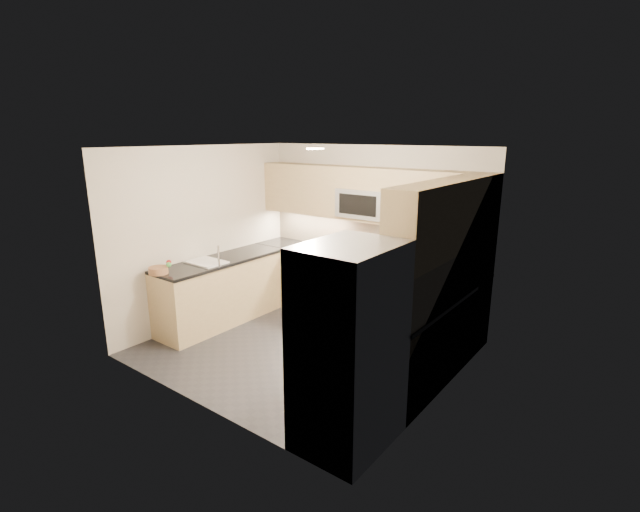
{
  "coord_description": "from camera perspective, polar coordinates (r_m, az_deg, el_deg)",
  "views": [
    {
      "loc": [
        3.43,
        -4.16,
        2.65
      ],
      "look_at": [
        0.0,
        0.35,
        1.15
      ],
      "focal_mm": 26.0,
      "sensor_mm": 36.0,
      "label": 1
    }
  ],
  "objects": [
    {
      "name": "ceiling",
      "position": [
        5.4,
        -2.31,
        13.21
      ],
      "size": [
        3.6,
        3.2,
        0.02
      ],
      "primitive_type": "cube",
      "color": "beige",
      "rests_on": "wall_back"
    },
    {
      "name": "base_cab_back_right",
      "position": [
        6.34,
        13.23,
        -5.9
      ],
      "size": [
        1.42,
        0.6,
        0.9
      ],
      "primitive_type": "cube",
      "color": "tan",
      "rests_on": "floor"
    },
    {
      "name": "sink_basin",
      "position": [
        6.54,
        -13.78,
        -1.32
      ],
      "size": [
        0.52,
        0.38,
        0.16
      ],
      "primitive_type": "cube",
      "color": "white",
      "rests_on": "base_cab_peninsula"
    },
    {
      "name": "fruit_pear",
      "position": [
        6.13,
        -18.11,
        -1.02
      ],
      "size": [
        0.07,
        0.07,
        0.07
      ],
      "primitive_type": "sphere",
      "color": "green",
      "rests_on": "fruit_basket"
    },
    {
      "name": "wall_left",
      "position": [
        6.83,
        -13.94,
        2.56
      ],
      "size": [
        0.02,
        3.2,
        2.5
      ],
      "primitive_type": "cube",
      "color": "beige",
      "rests_on": "floor"
    },
    {
      "name": "wall_front",
      "position": [
        4.51,
        -15.22,
        -3.83
      ],
      "size": [
        3.6,
        0.02,
        2.5
      ],
      "primitive_type": "cube",
      "color": "beige",
      "rests_on": "floor"
    },
    {
      "name": "dish_towel_check",
      "position": [
        6.49,
        2.77,
        -4.09
      ],
      "size": [
        0.19,
        0.03,
        0.36
      ],
      "primitive_type": "cube",
      "rotation": [
        0.0,
        0.0,
        -0.07
      ],
      "color": "silver",
      "rests_on": "oven_handle"
    },
    {
      "name": "range_cooktop",
      "position": [
        6.66,
        4.83,
        -0.33
      ],
      "size": [
        0.76,
        0.65,
        0.03
      ],
      "primitive_type": "cube",
      "color": "black",
      "rests_on": "gas_range"
    },
    {
      "name": "backsplash_right",
      "position": [
        5.11,
        16.97,
        -2.41
      ],
      "size": [
        0.01,
        2.3,
        0.51
      ],
      "primitive_type": "cube",
      "color": "tan",
      "rests_on": "wall_right"
    },
    {
      "name": "microwave_door",
      "position": [
        6.43,
        4.59,
        6.28
      ],
      "size": [
        0.6,
        0.01,
        0.28
      ],
      "primitive_type": "cube",
      "color": "black",
      "rests_on": "microwave"
    },
    {
      "name": "wall_right",
      "position": [
        4.69,
        15.12,
        -3.11
      ],
      "size": [
        0.02,
        3.2,
        2.5
      ],
      "primitive_type": "cube",
      "color": "beige",
      "rests_on": "floor"
    },
    {
      "name": "base_cab_peninsula",
      "position": [
        6.82,
        -11.93,
        -4.33
      ],
      "size": [
        0.6,
        2.0,
        0.9
      ],
      "primitive_type": "cube",
      "color": "tan",
      "rests_on": "floor"
    },
    {
      "name": "microwave",
      "position": [
        6.6,
        5.56,
        6.48
      ],
      "size": [
        0.76,
        0.4,
        0.4
      ],
      "primitive_type": "cube",
      "color": "#A6A7AE",
      "rests_on": "upper_cab_back"
    },
    {
      "name": "fridge_handle_left",
      "position": [
        4.06,
        -2.27,
        -9.99
      ],
      "size": [
        0.02,
        0.02,
        1.2
      ],
      "primitive_type": "cylinder",
      "color": "#B2B5BA",
      "rests_on": "refrigerator"
    },
    {
      "name": "upper_cab_back",
      "position": [
        6.61,
        5.7,
        7.58
      ],
      "size": [
        3.6,
        0.35,
        0.75
      ],
      "primitive_type": "cube",
      "color": "tan",
      "rests_on": "wall_back"
    },
    {
      "name": "countertop_peninsula",
      "position": [
        6.68,
        -12.14,
        -0.52
      ],
      "size": [
        0.63,
        2.0,
        0.04
      ],
      "primitive_type": "cube",
      "color": "black",
      "rests_on": "base_cab_peninsula"
    },
    {
      "name": "dish_towel_blue",
      "position": [
        6.39,
        4.15,
        -4.41
      ],
      "size": [
        0.16,
        0.03,
        0.31
      ],
      "primitive_type": "cube",
      "rotation": [
        0.0,
        0.0,
        0.12
      ],
      "color": "navy",
      "rests_on": "oven_handle"
    },
    {
      "name": "fruit_basket",
      "position": [
        6.18,
        -19.27,
        -1.68
      ],
      "size": [
        0.25,
        0.25,
        0.09
      ],
      "primitive_type": "cylinder",
      "rotation": [
        0.0,
        0.0,
        -0.03
      ],
      "color": "#9C6C48",
      "rests_on": "countertop_peninsula"
    },
    {
      "name": "fridge_handle_right",
      "position": [
        4.32,
        0.8,
        -8.4
      ],
      "size": [
        0.02,
        0.02,
        1.2
      ],
      "primitive_type": "cylinder",
      "color": "#B2B5BA",
      "rests_on": "refrigerator"
    },
    {
      "name": "base_cab_back_left",
      "position": [
        7.43,
        -2.26,
        -2.42
      ],
      "size": [
        1.42,
        0.6,
        0.9
      ],
      "primitive_type": "cube",
      "color": "tan",
      "rests_on": "floor"
    },
    {
      "name": "countertop_right",
      "position": [
        5.03,
        12.37,
        -5.66
      ],
      "size": [
        0.63,
        1.7,
        0.04
      ],
      "primitive_type": "cube",
      "color": "black",
      "rests_on": "base_cab_right"
    },
    {
      "name": "oven_handle",
      "position": [
        6.43,
        3.11,
        -2.66
      ],
      "size": [
        0.6,
        0.02,
        0.02
      ],
      "primitive_type": "cylinder",
      "rotation": [
        0.0,
        1.57,
        0.0
      ],
      "color": "#B2B5BA",
      "rests_on": "gas_range"
    },
    {
      "name": "cutting_board",
      "position": [
        6.92,
        0.4,
        0.58
      ],
      "size": [
        0.5,
        0.43,
        0.01
      ],
      "primitive_type": "cube",
      "rotation": [
        0.0,
        0.0,
        -0.4
      ],
      "color": "red",
      "rests_on": "countertop_back_left"
    },
    {
      "name": "countertop_back_left",
      "position": [
        7.3,
        -2.29,
        1.11
      ],
      "size": [
        1.42,
        0.63,
        0.04
      ],
      "primitive_type": "cube",
      "color": "black",
      "rests_on": "base_cab_back_left"
    },
    {
      "name": "fruit_apple",
      "position": [
        6.24,
        -18.11,
        -0.75
      ],
      "size": [
        0.07,
        0.07,
        0.07
      ],
      "primitive_type": "sphere",
      "color": "#9F1213",
      "rests_on": "fruit_basket"
    },
    {
      "name": "faucet",
      "position": [
        6.29,
        -12.39,
        0.02
      ],
      "size": [
        0.03,
        0.03,
        0.28
      ],
      "primitive_type": "cylinder",
      "color": "silver",
      "rests_on": "countertop_peninsula"
    },
    {
      "name": "refrigerator",
      "position": [
        4.01,
        3.58,
        -11.12
      ],
      "size": [
        0.7,
        0.9,
        1.8
      ],
      "primitive_type": "cube",
      "color": "#ACAEB4",
      "rests_on": "floor"
    },
    {
      "name": "oven_door_glass",
      "position": [
        6.54,
        3.17,
        -4.87
      ],
      "size": [
        0.62,
        0.02,
        0.45
      ],
      "primitive_type": "cube",
      "color": "black",
      "rests_on": "gas_range"
    },
    {
      "name": "utensil_bowl",
      "position": [
        6.09,
        16.42,
        -1.3
      ],
      "size": [
        0.31,
        0.31,
        0.17
      ],
      "primitive_type": "cylinder",
      "rotation": [
        0.0,
        0.0,
        0.05
      ],
      "color": "green",
      "rests_on": "countertop_back_right"
    },
    {
      "name": "gas_range",
      "position": [
        6.79,
        4.74,
        -4.08
      ],
      "size": [
        0.76,
        0.65,
        0.91
      ],
      "primitive_type": "cube",
      "color": "#A0A3A8",
      "rests_on": "floor"
    },
    {
      "name": "floor",
      "position": [
        6.01,
        -2.06,
        -11.35
      ],
      "size": [
        3.6,
        3.2,
        0.0
      ],
      "primitive_type": "cube",
      "color": "#26262B",
      "rests_on": "ground"
    },
    {
      "name": "countertop_back_right",
      "position": [
        6.19,
        13.48,
        -1.83
      ],
      "size": [
        1.42,
        0.63,
        0.04
      ],
      "primitive_type": "cube",
      "color": "black",
      "rests_on": "base_cab_back_right"
    },
    {
      "name": "upper_cab_right",
      "position": [
        4.86,
        14.92,
        4.54
      ],
      "size": [
        0.35,
        1.95,
        0.75
      ],
      "primitive_type": "cube",
      "color": "tan",
      "rests_on": "wall_right"
    },
    {
      "name": "wall_back",
      "position": [
        6.85,
        6.35,
        2.94
      ],
      "size": [
        3.6,
        0.02,
        2.5
      ],
      "primitive_type": "cube",
      "color": "beige",
      "rests_on": "floor"
    },
    {
      "name": "base_cab_right",
      "position": [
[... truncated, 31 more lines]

